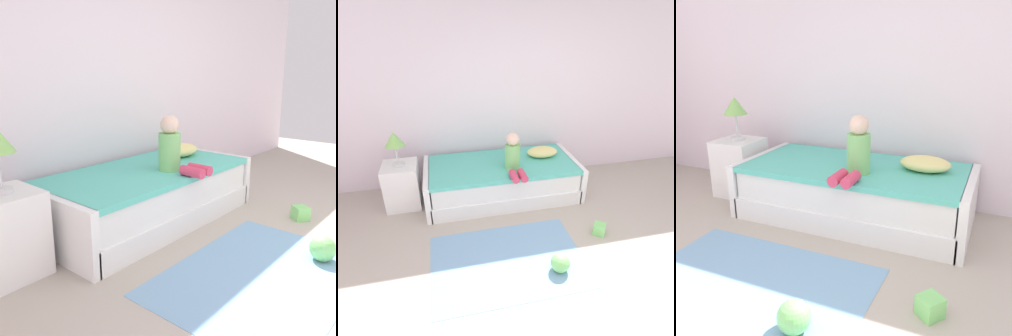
{
  "view_description": "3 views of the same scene",
  "coord_description": "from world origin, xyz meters",
  "views": [
    {
      "loc": [
        -2.94,
        -0.3,
        1.38
      ],
      "look_at": [
        -0.53,
        1.75,
        0.55
      ],
      "focal_mm": 39.69,
      "sensor_mm": 36.0,
      "label": 1
    },
    {
      "loc": [
        -1.3,
        -1.54,
        2.3
      ],
      "look_at": [
        -0.53,
        1.75,
        0.55
      ],
      "focal_mm": 31.36,
      "sensor_mm": 36.0,
      "label": 2
    },
    {
      "loc": [
        0.66,
        -1.0,
        1.52
      ],
      "look_at": [
        -0.53,
        1.75,
        0.55
      ],
      "focal_mm": 39.63,
      "sensor_mm": 36.0,
      "label": 3
    }
  ],
  "objects": [
    {
      "name": "bed",
      "position": [
        -0.53,
        2.0,
        0.25
      ],
      "size": [
        2.11,
        1.0,
        0.5
      ],
      "color": "white",
      "rests_on": "ground"
    },
    {
      "name": "area_rug",
      "position": [
        -0.76,
        0.7,
        0.0
      ],
      "size": [
        1.6,
        1.1,
        0.01
      ],
      "primitive_type": "cube",
      "color": "#7AA8CC",
      "rests_on": "ground"
    },
    {
      "name": "toy_ball",
      "position": [
        -0.27,
        0.45,
        0.1
      ],
      "size": [
        0.2,
        0.2,
        0.2
      ],
      "primitive_type": "sphere",
      "color": "#7FD872",
      "rests_on": "ground"
    },
    {
      "name": "wall_rear",
      "position": [
        0.0,
        2.6,
        1.45
      ],
      "size": [
        7.2,
        0.1,
        2.9
      ],
      "primitive_type": "cube",
      "color": "white",
      "rests_on": "ground"
    },
    {
      "name": "pillow",
      "position": [
        0.08,
        2.1,
        0.56
      ],
      "size": [
        0.44,
        0.3,
        0.13
      ],
      "primitive_type": "ellipsoid",
      "color": "#F2E58C",
      "rests_on": "bed"
    },
    {
      "name": "child_figure",
      "position": [
        -0.43,
        1.77,
        0.7
      ],
      "size": [
        0.2,
        0.51,
        0.5
      ],
      "color": "#7FC672",
      "rests_on": "bed"
    },
    {
      "name": "nightstand",
      "position": [
        -1.88,
        2.05,
        0.3
      ],
      "size": [
        0.44,
        0.44,
        0.6
      ],
      "primitive_type": "cube",
      "color": "white",
      "rests_on": "ground"
    },
    {
      "name": "toy_block",
      "position": [
        0.4,
        0.88,
        0.07
      ],
      "size": [
        0.19,
        0.19,
        0.13
      ],
      "primitive_type": "cube",
      "rotation": [
        0.0,
        0.0,
        0.92
      ],
      "color": "#7FD872",
      "rests_on": "ground"
    }
  ]
}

